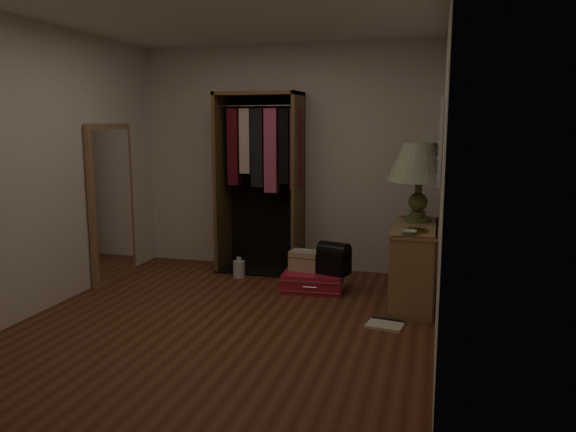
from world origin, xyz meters
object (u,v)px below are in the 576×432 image
object	(u,v)px
table_lamp	(419,164)
pink_suitcase	(313,281)
console_bookshelf	(415,262)
white_jug	(239,269)
train_case	(305,260)
black_bag	(334,258)
open_wardrobe	(263,167)
floor_mirror	(112,203)

from	to	relation	value
table_lamp	pink_suitcase	bearing A→B (deg)	-172.86
console_bookshelf	white_jug	bearing A→B (deg)	169.27
pink_suitcase	white_jug	size ratio (longest dim) A/B	2.83
train_case	black_bag	distance (m)	0.34
open_wardrobe	black_bag	xyz separation A→B (m)	(0.96, -0.64, -0.85)
table_lamp	black_bag	bearing A→B (deg)	-170.89
pink_suitcase	table_lamp	distance (m)	1.60
open_wardrobe	pink_suitcase	size ratio (longest dim) A/B	3.14
black_bag	table_lamp	xyz separation A→B (m)	(0.81, 0.13, 0.95)
open_wardrobe	train_case	xyz separation A→B (m)	(0.63, -0.56, -0.92)
floor_mirror	train_case	size ratio (longest dim) A/B	5.26
open_wardrobe	white_jug	size ratio (longest dim) A/B	8.88
white_jug	console_bookshelf	bearing A→B (deg)	-10.73
train_case	table_lamp	bearing A→B (deg)	8.76
console_bookshelf	train_case	xyz separation A→B (m)	(-1.13, 0.18, -0.10)
table_lamp	white_jug	xyz separation A→B (m)	(-1.93, 0.13, -1.22)
black_bag	floor_mirror	bearing A→B (deg)	-157.97
open_wardrobe	table_lamp	world-z (taller)	open_wardrobe
console_bookshelf	pink_suitcase	distance (m)	1.07
console_bookshelf	train_case	distance (m)	1.15
floor_mirror	white_jug	bearing A→B (deg)	16.76
console_bookshelf	train_case	world-z (taller)	console_bookshelf
train_case	white_jug	xyz separation A→B (m)	(-0.80, 0.19, -0.20)
train_case	black_bag	bearing A→B (deg)	-7.07
open_wardrobe	table_lamp	xyz separation A→B (m)	(1.76, -0.51, 0.10)
train_case	table_lamp	world-z (taller)	table_lamp
white_jug	table_lamp	bearing A→B (deg)	-3.92
floor_mirror	pink_suitcase	distance (m)	2.35
train_case	white_jug	bearing A→B (deg)	172.87
white_jug	black_bag	bearing A→B (deg)	-13.11
open_wardrobe	pink_suitcase	world-z (taller)	open_wardrobe
floor_mirror	black_bag	world-z (taller)	floor_mirror
black_bag	table_lamp	size ratio (longest dim) A/B	0.46
console_bookshelf	pink_suitcase	world-z (taller)	console_bookshelf
console_bookshelf	table_lamp	xyz separation A→B (m)	(0.00, 0.23, 0.92)
table_lamp	white_jug	world-z (taller)	table_lamp
pink_suitcase	train_case	world-z (taller)	train_case
console_bookshelf	black_bag	xyz separation A→B (m)	(-0.80, 0.10, -0.04)
console_bookshelf	black_bag	world-z (taller)	console_bookshelf
pink_suitcase	train_case	distance (m)	0.24
open_wardrobe	black_bag	bearing A→B (deg)	-33.66
train_case	table_lamp	size ratio (longest dim) A/B	0.42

